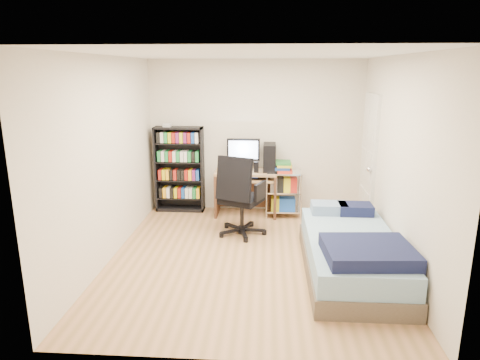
# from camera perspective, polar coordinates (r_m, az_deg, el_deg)

# --- Properties ---
(room) EXTENTS (3.58, 4.08, 2.58)m
(room) POSITION_cam_1_polar(r_m,az_deg,el_deg) (5.15, 1.29, 2.40)
(room) COLOR tan
(room) RESTS_ON ground
(media_shelf) EXTENTS (0.80, 0.27, 1.48)m
(media_shelf) POSITION_cam_1_polar(r_m,az_deg,el_deg) (7.21, -8.07, 1.55)
(media_shelf) COLOR black
(media_shelf) RESTS_ON room
(computer_desk) EXTENTS (0.99, 0.57, 1.25)m
(computer_desk) POSITION_cam_1_polar(r_m,az_deg,el_deg) (6.99, 1.63, 0.78)
(computer_desk) COLOR tan
(computer_desk) RESTS_ON room
(office_chair) EXTENTS (0.92, 0.92, 1.19)m
(office_chair) POSITION_cam_1_polar(r_m,az_deg,el_deg) (6.15, 0.04, -4.00)
(office_chair) COLOR black
(office_chair) RESTS_ON room
(wire_cart) EXTENTS (0.57, 0.42, 0.92)m
(wire_cart) POSITION_cam_1_polar(r_m,az_deg,el_deg) (6.93, 5.84, -0.05)
(wire_cart) COLOR silver
(wire_cart) RESTS_ON room
(bed) EXTENTS (1.04, 2.09, 0.60)m
(bed) POSITION_cam_1_polar(r_m,az_deg,el_deg) (5.21, 14.67, -9.38)
(bed) COLOR brown
(bed) RESTS_ON room
(door) EXTENTS (0.12, 0.80, 2.00)m
(door) POSITION_cam_1_polar(r_m,az_deg,el_deg) (6.69, 16.76, 2.42)
(door) COLOR silver
(door) RESTS_ON room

